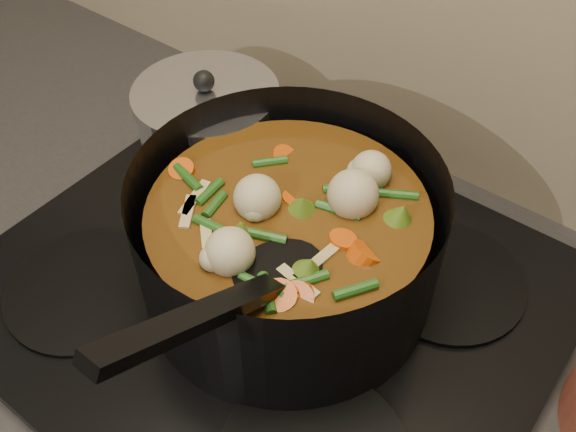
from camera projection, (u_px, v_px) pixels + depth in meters
The scene contains 3 objects.
stovetop at pixel (267, 290), 0.74m from camera, with size 0.62×0.54×0.03m.
stockpot at pixel (288, 241), 0.68m from camera, with size 0.38×0.46×0.24m.
saucepan at pixel (209, 129), 0.83m from camera, with size 0.18×0.18×0.15m.
Camera 1 is at (0.29, 1.59, 1.51)m, focal length 40.00 mm.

